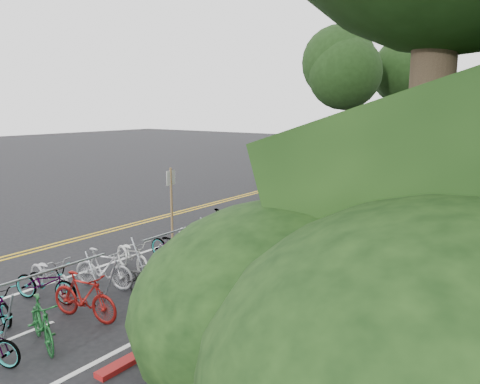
{
  "coord_description": "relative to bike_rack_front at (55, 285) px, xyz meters",
  "views": [
    {
      "loc": [
        11.91,
        -6.4,
        4.59
      ],
      "look_at": [
        1.39,
        7.96,
        1.3
      ],
      "focal_mm": 35.0,
      "sensor_mm": 36.0,
      "label": 1
    }
  ],
  "objects": [
    {
      "name": "road_markings",
      "position": [
        -2.58,
        11.26,
        -0.86
      ],
      "size": [
        7.47,
        80.0,
        0.01
      ],
      "color": "gold",
      "rests_on": "ground"
    },
    {
      "name": "red_curb",
      "position": [
        2.48,
        13.17,
        -0.81
      ],
      "size": [
        0.25,
        28.0,
        0.1
      ],
      "primitive_type": "cube",
      "color": "maroon",
      "rests_on": "ground"
    },
    {
      "name": "bike_front",
      "position": [
        -1.69,
        0.9,
        -0.4
      ],
      "size": [
        0.66,
        1.78,
        0.93
      ],
      "primitive_type": "imported",
      "rotation": [
        0.0,
        0.0,
        1.54
      ],
      "color": "#9E9EA3",
      "rests_on": "ground"
    },
    {
      "name": "bike_valet",
      "position": [
        -0.34,
        3.01,
        -0.39
      ],
      "size": [
        3.33,
        11.66,
        1.09
      ],
      "color": "#144C1E",
      "rests_on": "ground"
    },
    {
      "name": "bike_racks_rest",
      "position": [
        -0.22,
        14.17,
        -0.01
      ],
      "size": [
        1.14,
        23.0,
        1.17
      ],
      "color": "gray",
      "rests_on": "ground"
    },
    {
      "name": "ground",
      "position": [
        -3.22,
        1.17,
        -0.86
      ],
      "size": [
        120.0,
        120.0,
        0.0
      ],
      "primitive_type": "plane",
      "color": "black",
      "rests_on": "ground"
    },
    {
      "name": "bike_rack_front",
      "position": [
        0.0,
        0.0,
        0.0
      ],
      "size": [
        1.17,
        2.57,
        1.22
      ],
      "color": "gray",
      "rests_on": "ground"
    },
    {
      "name": "signposts_rest",
      "position": [
        -2.62,
        15.17,
        0.57
      ],
      "size": [
        0.08,
        18.4,
        2.5
      ],
      "color": "brown",
      "rests_on": "ground"
    }
  ]
}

